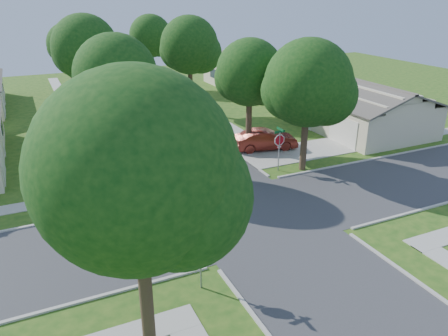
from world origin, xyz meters
The scene contains 20 objects.
ground centered at (0.00, 0.00, 0.00)m, with size 100.00×100.00×0.00m, color #204C14.
road_ns centered at (0.00, 0.00, 0.00)m, with size 7.00×100.00×0.02m, color #333335.
sidewalk_ne centered at (6.10, 26.00, 0.02)m, with size 1.20×40.00×0.04m, color #9E9B91.
sidewalk_nw centered at (-6.10, 26.00, 0.02)m, with size 1.20×40.00×0.04m, color #9E9B91.
driveway centered at (7.90, 7.10, 0.03)m, with size 8.80×3.60×0.05m, color #9E9B91.
stop_sign_sw centered at (-4.70, -4.70, 2.03)m, with size 1.05×0.80×2.98m.
stop_sign_ne centered at (4.70, 4.70, 2.03)m, with size 1.05×0.80×2.98m.
tree_e_near centered at (4.75, 9.01, 5.64)m, with size 4.97×4.80×8.28m.
tree_e_mid centered at (4.76, 21.01, 6.25)m, with size 5.59×5.40×9.21m.
tree_e_far centered at (4.75, 34.01, 5.98)m, with size 5.17×5.00×8.72m.
tree_w_near centered at (-4.64, 9.01, 6.12)m, with size 5.38×5.20×8.97m.
tree_w_mid centered at (-4.64, 21.01, 6.49)m, with size 5.80×5.60×9.56m.
tree_w_far centered at (-4.65, 34.01, 5.51)m, with size 4.76×4.60×8.04m.
tree_sw_corner centered at (-7.44, -6.99, 6.26)m, with size 6.21×6.00×9.55m.
tree_ne_corner centered at (6.36, 4.21, 5.59)m, with size 5.80×5.60×8.66m.
house_ne_near centered at (15.99, 11.00, 1.52)m, with size 8.42×13.60×4.23m.
house_ne_far centered at (15.99, 29.00, 1.52)m, with size 8.42×13.60×4.23m.
car_driveway centered at (6.00, 8.70, 0.78)m, with size 1.65×4.74×1.56m, color #5E1A13.
car_curb_east centered at (1.44, 23.28, 0.78)m, with size 1.83×4.56×1.55m, color black.
car_curb_west centered at (-3.20, 35.43, 0.67)m, with size 1.88×4.62×1.34m, color black.
Camera 1 is at (-10.02, -18.38, 11.28)m, focal length 35.00 mm.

